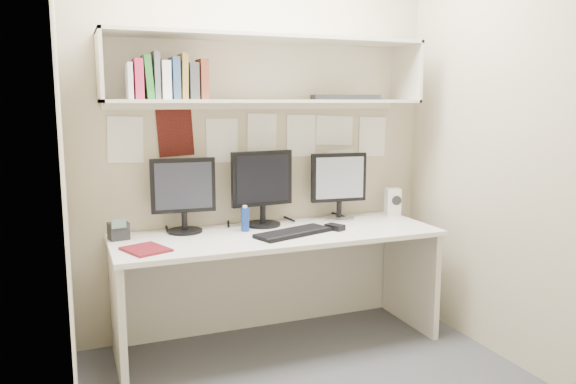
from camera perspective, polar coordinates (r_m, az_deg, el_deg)
name	(u,v)px	position (r m, az deg, el deg)	size (l,w,h in m)	color
wall_back	(259,137)	(3.72, -2.98, 5.65)	(2.40, 0.02, 2.60)	#B5A98B
wall_front	(451,171)	(1.94, 16.22, 2.05)	(2.40, 0.02, 2.60)	#B5A98B
wall_left	(63,157)	(2.53, -21.91, 3.34)	(0.02, 2.00, 2.60)	#B5A98B
wall_right	(513,142)	(3.47, 21.90, 4.75)	(0.02, 2.00, 2.60)	#B5A98B
desk	(278,289)	(3.57, -1.04, -9.79)	(2.00, 0.70, 0.73)	silver
overhead_hutch	(265,70)	(3.58, -2.30, 12.24)	(2.00, 0.38, 0.40)	beige
pinned_papers	(259,144)	(3.72, -2.94, 4.88)	(1.92, 0.01, 0.48)	white
monitor_left	(183,192)	(3.49, -10.58, -0.01)	(0.39, 0.22, 0.46)	black
monitor_center	(262,185)	(3.62, -2.64, 0.67)	(0.42, 0.23, 0.49)	black
monitor_right	(339,183)	(3.83, 5.18, 0.89)	(0.39, 0.21, 0.45)	#A5A5AA
keyboard	(293,233)	(3.41, 0.52, -4.16)	(0.49, 0.17, 0.02)	black
mouse	(335,227)	(3.54, 4.79, -3.58)	(0.07, 0.12, 0.04)	black
speaker	(393,202)	(4.03, 10.59, -1.00)	(0.12, 0.12, 0.19)	silver
blue_bottle	(245,219)	(3.50, -4.39, -2.75)	(0.05, 0.05, 0.16)	navy
maroon_notebook	(146,249)	(3.15, -14.25, -5.67)	(0.20, 0.24, 0.01)	maroon
desk_phone	(119,231)	(3.43, -16.83, -3.79)	(0.13, 0.12, 0.13)	black
book_stack	(168,79)	(3.33, -12.13, 11.17)	(0.45, 0.16, 0.27)	silver
hutch_tray	(345,97)	(3.75, 5.84, 9.55)	(0.43, 0.17, 0.03)	black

